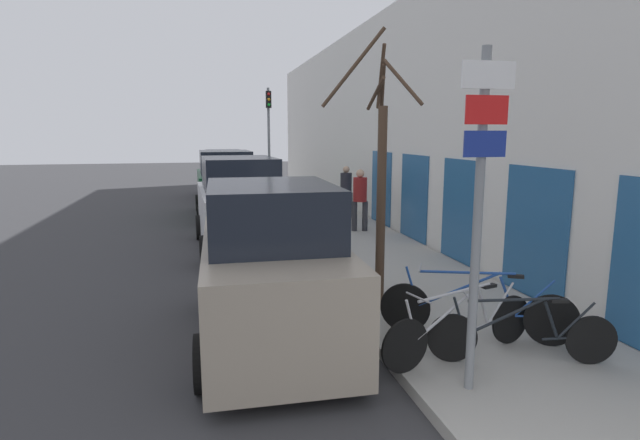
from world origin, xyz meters
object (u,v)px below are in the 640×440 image
object	(u,v)px
bicycle_0	(522,334)
bicycle_1	(462,327)
parked_car_2	(226,186)
pedestrian_far	(360,196)
bicycle_2	(476,309)
pedestrian_near	(346,188)
parked_car_0	(271,270)
parked_car_1	(239,207)
traffic_light	(269,130)
parked_car_3	(225,176)
street_tree	(380,182)
signpost	(479,205)

from	to	relation	value
bicycle_0	bicycle_1	size ratio (longest dim) A/B	0.94
parked_car_2	pedestrian_far	bearing A→B (deg)	-52.80
bicycle_2	pedestrian_near	xyz separation A→B (m)	(1.12, 10.02, 0.57)
bicycle_1	bicycle_2	size ratio (longest dim) A/B	1.01
parked_car_0	parked_car_1	size ratio (longest dim) A/B	0.89
bicycle_0	traffic_light	world-z (taller)	traffic_light
bicycle_2	parked_car_1	distance (m)	7.29
parked_car_3	traffic_light	xyz separation A→B (m)	(1.60, -3.66, 2.05)
parked_car_0	street_tree	xyz separation A→B (m)	(1.83, 0.70, 1.12)
parked_car_0	pedestrian_far	world-z (taller)	parked_car_0
bicycle_2	parked_car_2	xyz separation A→B (m)	(-2.69, 12.13, 0.50)
parked_car_1	traffic_light	bearing A→B (deg)	74.44
bicycle_2	parked_car_2	world-z (taller)	parked_car_2
signpost	traffic_light	xyz separation A→B (m)	(-0.09, 15.21, 0.85)
signpost	pedestrian_far	bearing A→B (deg)	79.70
pedestrian_near	bicycle_1	bearing A→B (deg)	95.31
parked_car_0	street_tree	world-z (taller)	street_tree
bicycle_0	parked_car_2	distance (m)	13.24
pedestrian_near	traffic_light	distance (m)	4.85
parked_car_0	parked_car_1	xyz separation A→B (m)	(0.02, 5.87, 0.04)
pedestrian_far	street_tree	bearing A→B (deg)	86.99
bicycle_1	parked_car_1	distance (m)	7.59
parked_car_3	pedestrian_far	distance (m)	10.55
bicycle_2	parked_car_2	size ratio (longest dim) A/B	0.51
parked_car_0	parked_car_1	bearing A→B (deg)	91.54
signpost	bicycle_0	bearing A→B (deg)	24.09
bicycle_2	bicycle_1	bearing A→B (deg)	163.07
signpost	bicycle_1	xyz separation A→B (m)	(0.30, 0.73, -1.64)
bicycle_1	parked_car_1	xyz separation A→B (m)	(-2.15, 7.26, 0.53)
parked_car_3	pedestrian_near	distance (m)	8.45
parked_car_2	signpost	bearing A→B (deg)	-82.78
bicycle_1	parked_car_3	xyz separation A→B (m)	(-1.99, 18.14, 0.44)
bicycle_1	pedestrian_far	size ratio (longest dim) A/B	1.32
street_tree	parked_car_2	bearing A→B (deg)	100.14
bicycle_0	parked_car_0	world-z (taller)	parked_car_0
bicycle_1	pedestrian_far	bearing A→B (deg)	-24.09
signpost	parked_car_2	bearing A→B (deg)	98.19
traffic_light	bicycle_0	bearing A→B (deg)	-86.08
parked_car_2	pedestrian_near	xyz separation A→B (m)	(3.81, -2.11, 0.07)
parked_car_1	pedestrian_near	world-z (taller)	parked_car_1
pedestrian_near	traffic_light	size ratio (longest dim) A/B	0.38
bicycle_0	pedestrian_far	size ratio (longest dim) A/B	1.24
signpost	street_tree	xyz separation A→B (m)	(-0.04, 2.82, -0.03)
bicycle_2	pedestrian_far	xyz separation A→B (m)	(0.83, 7.64, 0.61)
bicycle_0	street_tree	distance (m)	3.06
parked_car_1	parked_car_3	size ratio (longest dim) A/B	1.04
parked_car_1	parked_car_3	distance (m)	10.88
parked_car_0	pedestrian_near	world-z (taller)	parked_car_0
pedestrian_near	pedestrian_far	world-z (taller)	pedestrian_far
bicycle_1	parked_car_3	size ratio (longest dim) A/B	0.51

